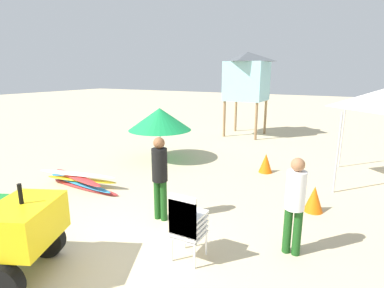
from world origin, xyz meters
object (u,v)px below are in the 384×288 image
Objects in this scene: lifeguard_tower at (247,76)px; traffic_cone_far at (314,199)px; surfboard_pile at (80,180)px; traffic_cone_near at (266,163)px; beach_umbrella_left at (160,119)px; stacked_plastic_chairs at (186,222)px; lifeguard_near_left at (295,200)px; lifeguard_near_center at (160,173)px.

traffic_cone_far is (4.08, -7.33, -2.55)m from lifeguard_tower.
traffic_cone_near is at bearing 41.55° from surfboard_pile.
beach_umbrella_left reaches higher than traffic_cone_far.
lifeguard_tower is 8.77m from traffic_cone_far.
stacked_plastic_chairs reaches higher than traffic_cone_near.
lifeguard_near_left is at bearing 35.53° from stacked_plastic_chairs.
beach_umbrella_left is 3.86m from traffic_cone_near.
lifeguard_tower is 6.69× the size of traffic_cone_far.
surfboard_pile is at bearing -138.45° from traffic_cone_near.
beach_umbrella_left is at bearing 128.20° from stacked_plastic_chairs.
lifeguard_near_left is 0.43× the size of lifeguard_tower.
beach_umbrella_left is at bearing -102.63° from lifeguard_tower.
lifeguard_near_center is at bearing -55.75° from beach_umbrella_left.
surfboard_pile is 0.67× the size of lifeguard_tower.
lifeguard_near_left reaches higher than stacked_plastic_chairs.
surfboard_pile is 1.51× the size of lifeguard_near_center.
beach_umbrella_left reaches higher than traffic_cone_near.
traffic_cone_near is 1.01× the size of traffic_cone_far.
lifeguard_near_left is 10.21m from lifeguard_tower.
traffic_cone_far is (5.32, -1.80, -1.16)m from beach_umbrella_left.
lifeguard_near_center reaches higher than lifeguard_near_left.
traffic_cone_far is at bearing -60.88° from lifeguard_tower.
lifeguard_tower is (-1.30, 9.26, 1.82)m from lifeguard_near_center.
stacked_plastic_chairs is at bearing -144.47° from lifeguard_near_left.
stacked_plastic_chairs reaches higher than traffic_cone_far.
stacked_plastic_chairs is 0.68× the size of lifeguard_near_center.
beach_umbrella_left is (-3.73, 4.74, 0.76)m from stacked_plastic_chairs.
lifeguard_tower is at bearing 97.97° from lifeguard_near_center.
surfboard_pile is at bearing -97.23° from beach_umbrella_left.
traffic_cone_near is at bearing 5.60° from beach_umbrella_left.
lifeguard_tower is 6.26m from traffic_cone_near.
traffic_cone_far is at bearing 34.61° from lifeguard_near_center.
surfboard_pile is at bearing 160.33° from stacked_plastic_chairs.
traffic_cone_far is (2.79, 1.92, -0.73)m from lifeguard_near_center.
surfboard_pile is 3.51m from beach_umbrella_left.
beach_umbrella_left reaches higher than lifeguard_near_center.
lifeguard_near_center is 2.99× the size of traffic_cone_far.
lifeguard_near_left is 0.96× the size of lifeguard_near_center.
lifeguard_near_left is 4.38m from traffic_cone_near.
lifeguard_tower is 6.60× the size of traffic_cone_near.
lifeguard_tower reaches higher than lifeguard_near_center.
surfboard_pile is 1.57× the size of lifeguard_near_left.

